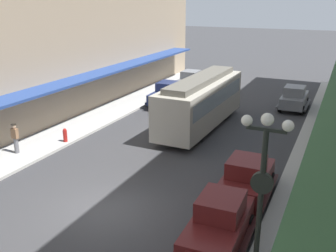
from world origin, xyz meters
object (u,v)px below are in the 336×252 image
lamp_post_with_clock (261,191)px  streetcar (201,100)px  parked_car_1 (190,81)px  parked_car_4 (167,93)px  parked_car_2 (247,177)px  parked_car_0 (219,223)px  pedestrian_0 (15,138)px  parked_car_3 (294,97)px  fire_hydrant (65,135)px

lamp_post_with_clock → streetcar: bearing=117.1°
parked_car_1 → parked_car_4: same height
parked_car_1 → parked_car_2: bearing=-61.1°
parked_car_0 → streetcar: 12.89m
streetcar → lamp_post_with_clock: size_ratio=1.87×
parked_car_1 → streetcar: (4.65, -9.64, 0.96)m
parked_car_0 → parked_car_2: 3.93m
parked_car_0 → lamp_post_with_clock: (1.52, -1.03, 2.04)m
parked_car_0 → parked_car_4: same height
parked_car_4 → pedestrian_0: size_ratio=2.58×
parked_car_3 → parked_car_4: bearing=-162.1°
parked_car_0 → parked_car_3: same height
lamp_post_with_clock → pedestrian_0: 14.77m
lamp_post_with_clock → parked_car_2: bearing=107.0°
lamp_post_with_clock → parked_car_4: bearing=122.8°
parked_car_1 → parked_car_2: (9.69, -17.53, 0.00)m
parked_car_3 → parked_car_4: 9.91m
parked_car_4 → streetcar: (4.49, -4.29, 0.96)m
parked_car_0 → parked_car_1: size_ratio=1.01×
streetcar → fire_hydrant: size_ratio=11.76×
parked_car_3 → streetcar: bearing=-124.0°
parked_car_3 → parked_car_4: same height
fire_hydrant → streetcar: bearing=44.8°
parked_car_2 → pedestrian_0: bearing=-176.5°
parked_car_0 → parked_car_1: same height
parked_car_2 → pedestrian_0: size_ratio=2.56×
parked_car_3 → streetcar: (-4.94, -7.33, 0.96)m
parked_car_4 → lamp_post_with_clock: size_ratio=0.84×
parked_car_3 → streetcar: 8.89m
parked_car_1 → lamp_post_with_clock: bearing=-63.5°
parked_car_1 → parked_car_2: same height
parked_car_1 → pedestrian_0: parked_car_1 is taller
lamp_post_with_clock → pedestrian_0: (-14.02, 4.20, -1.97)m
streetcar → parked_car_2: bearing=-57.4°
lamp_post_with_clock → fire_hydrant: bearing=152.2°
streetcar → parked_car_1: bearing=115.7°
parked_car_0 → streetcar: size_ratio=0.45×
parked_car_3 → fire_hydrant: 17.47m
lamp_post_with_clock → fire_hydrant: lamp_post_with_clock is taller
pedestrian_0 → parked_car_1: bearing=81.3°
parked_car_3 → fire_hydrant: parked_car_3 is taller
parked_car_4 → parked_car_1: bearing=91.7°
parked_car_0 → parked_car_2: (-0.00, 3.93, 0.00)m
streetcar → parked_car_0: bearing=-66.9°
parked_car_2 → pedestrian_0: parked_car_2 is taller
parked_car_3 → lamp_post_with_clock: 20.35m
parked_car_0 → parked_car_3: 19.15m
parked_car_3 → streetcar: size_ratio=0.44×
streetcar → pedestrian_0: 11.46m
parked_car_0 → parked_car_4: size_ratio=1.00×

